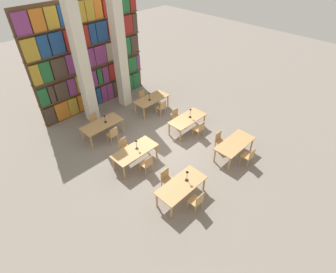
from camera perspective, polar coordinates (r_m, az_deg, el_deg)
The scene contains 27 objects.
ground_plane at distance 12.11m, azimuth -0.88°, elevation -1.88°, with size 40.00×40.00×0.00m, color gray.
bookshelf_bank at distance 14.47m, azimuth -16.49°, elevation 16.15°, with size 6.33×0.35×5.50m.
pillar_left at distance 13.03m, azimuth -18.23°, elevation 14.79°, with size 0.52×0.52×6.00m.
pillar_center at distance 14.04m, azimuth -10.49°, elevation 17.72°, with size 0.52×0.52×6.00m.
reading_table_0 at distance 9.52m, azimuth 2.92°, elevation -10.73°, with size 1.92×0.88×0.73m.
chair_0 at distance 9.38m, azimuth 6.26°, elevation -13.78°, with size 0.42×0.40×0.86m.
chair_1 at distance 9.98m, azimuth -0.23°, elevation -9.20°, with size 0.42×0.40×0.86m.
desk_lamp_0 at distance 9.36m, azimuth 4.19°, elevation -8.15°, with size 0.14×0.14×0.49m.
reading_table_1 at distance 11.51m, azimuth 14.34°, elevation -1.67°, with size 1.92×0.88×0.73m.
chair_2 at distance 11.38m, azimuth 17.17°, elevation -4.06°, with size 0.42×0.40×0.86m.
chair_3 at distance 11.88m, azimuth 11.26°, elevation -0.82°, with size 0.42×0.40×0.86m.
reading_table_2 at distance 10.88m, azimuth -7.21°, elevation -3.30°, with size 1.92×0.88×0.73m.
chair_4 at distance 10.58m, azimuth -4.60°, elevation -5.90°, with size 0.42×0.40×0.86m.
chair_5 at distance 11.46m, azimuth -9.45°, elevation -2.26°, with size 0.42×0.40×0.86m.
desk_lamp_1 at distance 10.69m, azimuth -6.91°, elevation -1.39°, with size 0.14×0.14×0.46m.
reading_table_3 at distance 12.65m, azimuth 4.24°, elevation 3.69°, with size 1.92×0.88×0.73m.
chair_6 at distance 12.41m, azimuth 6.82°, elevation 1.69°, with size 0.42×0.40×0.86m.
chair_7 at distance 13.17m, azimuth 1.92°, elevation 4.37°, with size 0.42×0.40×0.86m.
desk_lamp_2 at distance 12.50m, azimuth 4.90°, elevation 5.45°, with size 0.14×0.14×0.49m.
reading_table_4 at distance 12.64m, azimuth -14.14°, elevation 2.46°, with size 1.92×0.88×0.73m.
chair_8 at distance 12.25m, azimuth -11.93°, elevation 0.47°, with size 0.42×0.40×0.86m.
chair_9 at distance 13.30m, azimuth -15.58°, elevation 3.18°, with size 0.42×0.40×0.86m.
desk_lamp_3 at distance 12.50m, azimuth -13.63°, elevation 4.06°, with size 0.14×0.14×0.40m.
reading_table_5 at distance 14.22m, azimuth -3.58°, elevation 8.01°, with size 1.92×0.88×0.73m.
chair_10 at distance 13.88m, azimuth -1.38°, elevation 6.37°, with size 0.42×0.40×0.86m.
chair_11 at distance 14.82m, azimuth -5.34°, elevation 8.45°, with size 0.42×0.40×0.86m.
desk_lamp_4 at distance 13.89m, azimuth -4.09°, elevation 9.05°, with size 0.14×0.14×0.46m.
Camera 1 is at (-6.42, -6.62, 7.85)m, focal length 28.00 mm.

